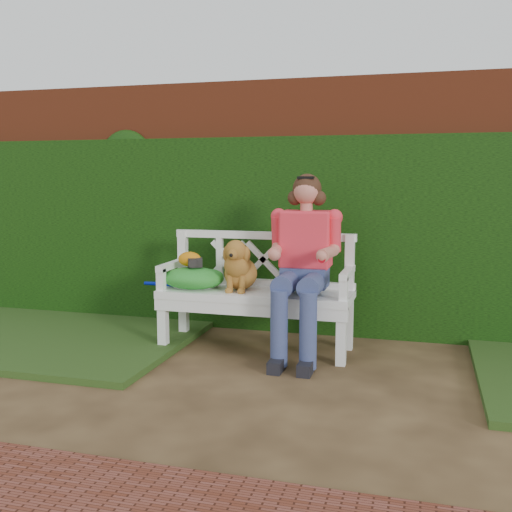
# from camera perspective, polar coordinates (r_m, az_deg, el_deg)

# --- Properties ---
(ground) EXTENTS (60.00, 60.00, 0.00)m
(ground) POSITION_cam_1_polar(r_m,az_deg,el_deg) (3.75, 3.64, -13.75)
(ground) COLOR #352516
(brick_wall) EXTENTS (10.00, 0.30, 2.20)m
(brick_wall) POSITION_cam_1_polar(r_m,az_deg,el_deg) (5.37, 8.04, 4.71)
(brick_wall) COLOR maroon
(brick_wall) RESTS_ON ground
(ivy_hedge) EXTENTS (10.00, 0.18, 1.70)m
(ivy_hedge) POSITION_cam_1_polar(r_m,az_deg,el_deg) (5.17, 7.66, 1.83)
(ivy_hedge) COLOR #1F530E
(ivy_hedge) RESTS_ON ground
(grass_left) EXTENTS (2.60, 2.00, 0.05)m
(grass_left) POSITION_cam_1_polar(r_m,az_deg,el_deg) (5.49, -19.63, -6.95)
(grass_left) COLOR #19340E
(grass_left) RESTS_ON ground
(garden_bench) EXTENTS (1.63, 0.76, 0.48)m
(garden_bench) POSITION_cam_1_polar(r_m,az_deg,el_deg) (4.74, 0.00, -6.13)
(garden_bench) COLOR white
(garden_bench) RESTS_ON ground
(seated_woman) EXTENTS (0.63, 0.80, 1.35)m
(seated_woman) POSITION_cam_1_polar(r_m,az_deg,el_deg) (4.54, 4.64, -1.15)
(seated_woman) COLOR #DD3256
(seated_woman) RESTS_ON ground
(dog) EXTENTS (0.29, 0.38, 0.41)m
(dog) POSITION_cam_1_polar(r_m,az_deg,el_deg) (4.65, -1.57, -0.79)
(dog) COLOR #B96632
(dog) RESTS_ON garden_bench
(tennis_racket) EXTENTS (0.65, 0.41, 0.03)m
(tennis_racket) POSITION_cam_1_polar(r_m,az_deg,el_deg) (4.83, -6.39, -2.81)
(tennis_racket) COLOR white
(tennis_racket) RESTS_ON garden_bench
(green_bag) EXTENTS (0.51, 0.41, 0.17)m
(green_bag) POSITION_cam_1_polar(r_m,az_deg,el_deg) (4.79, -6.01, -2.05)
(green_bag) COLOR #14701D
(green_bag) RESTS_ON garden_bench
(camera_item) EXTENTS (0.14, 0.12, 0.08)m
(camera_item) POSITION_cam_1_polar(r_m,az_deg,el_deg) (4.76, -5.83, -0.60)
(camera_item) COLOR black
(camera_item) RESTS_ON green_bag
(baseball_glove) EXTENTS (0.22, 0.19, 0.12)m
(baseball_glove) POSITION_cam_1_polar(r_m,az_deg,el_deg) (4.79, -6.34, -0.30)
(baseball_glove) COLOR orange
(baseball_glove) RESTS_ON green_bag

